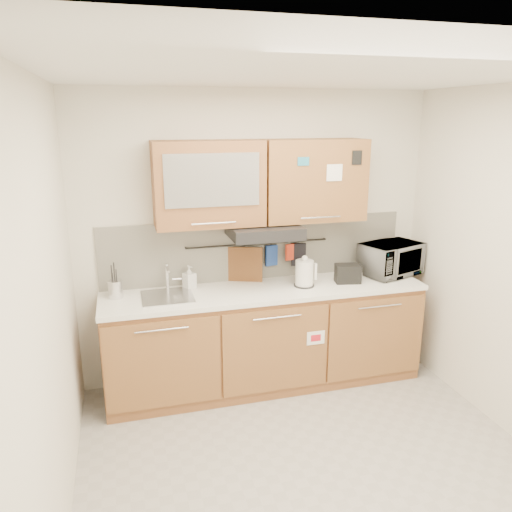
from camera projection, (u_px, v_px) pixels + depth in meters
floor at (314, 467)px, 3.48m from camera, size 3.20×3.20×0.00m
ceiling at (328, 72)px, 2.78m from camera, size 3.20×3.20×0.00m
wall_back at (257, 238)px, 4.53m from camera, size 3.20×0.00×3.20m
wall_left at (48, 318)px, 2.72m from camera, size 0.00×3.00×3.00m
base_cabinet at (266, 343)px, 4.48m from camera, size 2.80×0.64×0.88m
countertop at (266, 291)px, 4.34m from camera, size 2.82×0.62×0.04m
backsplash at (257, 249)px, 4.54m from camera, size 2.80×0.02×0.56m
upper_cabinets at (262, 182)px, 4.22m from camera, size 1.82×0.37×0.70m
range_hood at (264, 231)px, 4.26m from camera, size 0.60×0.46×0.10m
sink at (167, 296)px, 4.14m from camera, size 0.42×0.40×0.26m
utensil_rail at (258, 244)px, 4.49m from camera, size 1.30×0.02×0.02m
utensil_crock at (115, 289)px, 4.10m from camera, size 0.14×0.14×0.30m
kettle at (304, 274)px, 4.38m from camera, size 0.20×0.18×0.28m
toaster at (348, 273)px, 4.48m from camera, size 0.24×0.17×0.17m
microwave at (391, 259)px, 4.70m from camera, size 0.64×0.53×0.30m
soap_bottle at (189, 277)px, 4.32m from camera, size 0.13×0.13×0.20m
cutting_board at (245, 268)px, 4.50m from camera, size 0.31×0.14×0.40m
oven_mitt at (271, 255)px, 4.54m from camera, size 0.12×0.05×0.19m
dark_pouch at (299, 255)px, 4.61m from camera, size 0.14×0.08×0.21m
pot_holder at (291, 252)px, 4.58m from camera, size 0.12×0.05×0.15m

